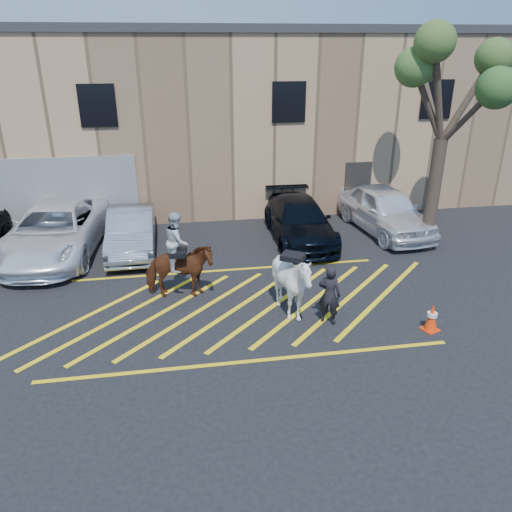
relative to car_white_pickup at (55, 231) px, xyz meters
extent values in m
plane|color=black|center=(5.55, -4.50, -0.84)|extent=(90.00, 90.00, 0.00)
imported|color=white|center=(0.00, 0.00, 0.00)|extent=(3.32, 6.25, 1.67)
imported|color=#90949D|center=(2.52, -0.08, -0.11)|extent=(1.60, 4.41, 1.45)
imported|color=black|center=(8.49, -0.01, -0.11)|extent=(2.12, 5.03, 1.45)
imported|color=white|center=(11.89, 0.30, 0.01)|extent=(2.59, 5.20, 1.70)
imported|color=black|center=(7.79, -5.91, -0.04)|extent=(0.69, 0.62, 1.59)
cube|color=tan|center=(5.55, 7.50, 2.66)|extent=(32.00, 10.00, 7.00)
cube|color=#2D2D30|center=(5.55, 7.50, 6.31)|extent=(32.20, 10.20, 0.30)
cube|color=black|center=(1.55, 2.46, 3.76)|extent=(1.30, 0.08, 1.50)
cube|color=black|center=(8.55, 2.46, 3.76)|extent=(1.30, 0.08, 1.50)
cube|color=black|center=(14.55, 2.46, 3.76)|extent=(1.30, 0.08, 1.50)
cube|color=#38332D|center=(11.55, 2.46, 0.26)|extent=(1.10, 0.08, 2.20)
cube|color=yellow|center=(1.35, -4.80, -0.83)|extent=(4.20, 4.20, 0.01)
cube|color=yellow|center=(2.40, -4.80, -0.83)|extent=(4.20, 4.20, 0.01)
cube|color=yellow|center=(3.45, -4.80, -0.83)|extent=(4.20, 4.20, 0.01)
cube|color=yellow|center=(4.50, -4.80, -0.83)|extent=(4.20, 4.20, 0.01)
cube|color=yellow|center=(5.55, -4.80, -0.83)|extent=(4.20, 4.20, 0.01)
cube|color=yellow|center=(6.60, -4.80, -0.83)|extent=(4.20, 4.20, 0.01)
cube|color=yellow|center=(7.65, -4.80, -0.83)|extent=(4.20, 4.20, 0.01)
cube|color=yellow|center=(8.70, -4.80, -0.83)|extent=(4.20, 4.20, 0.01)
cube|color=yellow|center=(9.75, -4.80, -0.83)|extent=(4.20, 4.20, 0.01)
cube|color=yellow|center=(5.55, -2.30, -0.83)|extent=(9.50, 0.12, 0.01)
cube|color=yellow|center=(5.55, -7.30, -0.83)|extent=(9.50, 0.12, 0.01)
imported|color=#5D3416|center=(4.06, -3.87, -0.03)|extent=(1.99, 1.05, 1.62)
imported|color=#ADB0B8|center=(4.06, -3.87, 0.87)|extent=(0.70, 0.86, 1.65)
cube|color=black|center=(4.06, -3.87, 0.54)|extent=(0.51, 0.60, 0.14)
imported|color=silver|center=(6.93, -5.42, 0.12)|extent=(2.23, 2.29, 1.91)
cube|color=black|center=(6.93, -5.42, 0.87)|extent=(0.72, 0.69, 0.14)
cube|color=#EC3409|center=(10.23, -6.70, -0.82)|extent=(0.49, 0.49, 0.03)
cone|color=#FF360A|center=(10.23, -6.70, -0.46)|extent=(0.32, 0.32, 0.70)
cylinder|color=silver|center=(10.23, -6.70, -0.40)|extent=(0.25, 0.25, 0.10)
cylinder|color=#443429|center=(12.72, -1.55, 1.06)|extent=(0.44, 0.44, 3.80)
cylinder|color=#443529|center=(13.50, -1.41, 4.13)|extent=(1.76, 0.51, 2.68)
cylinder|color=#4D3B2F|center=(12.64, -0.69, 3.97)|extent=(0.33, 1.88, 2.34)
cylinder|color=#46352B|center=(12.11, -1.55, 4.01)|extent=(1.40, 0.20, 2.39)
cylinder|color=#413427|center=(13.06, -2.27, 3.75)|extent=(0.78, 1.62, 1.96)
cylinder|color=#4D3D2F|center=(12.25, -1.82, 4.37)|extent=(1.16, 0.77, 3.11)
sphere|color=#516C2E|center=(14.29, -1.27, 5.41)|extent=(1.20, 1.20, 1.20)
sphere|color=#4E7231|center=(12.57, 0.17, 5.07)|extent=(1.20, 1.20, 1.20)
sphere|color=#4C7532|center=(11.50, -1.55, 5.16)|extent=(1.20, 1.20, 1.20)
sphere|color=#376029|center=(13.40, -3.00, 4.65)|extent=(1.20, 1.20, 1.20)
sphere|color=#47642B|center=(11.77, -2.09, 5.87)|extent=(1.20, 1.20, 1.20)
camera|label=1|loc=(4.11, -16.68, 5.87)|focal=35.00mm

